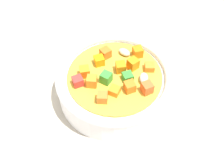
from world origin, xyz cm
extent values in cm
cube|color=#BAB2A0|center=(0.00, 0.00, -1.00)|extent=(140.00, 140.00, 2.00)
cylinder|color=white|center=(0.00, 0.00, 2.14)|extent=(17.89, 17.89, 4.28)
torus|color=white|center=(0.00, 0.00, 4.71)|extent=(18.23, 18.23, 1.41)
cylinder|color=gold|center=(0.00, 0.00, 4.48)|extent=(14.62, 14.62, 0.40)
cube|color=orange|center=(-1.51, 4.01, 5.46)|extent=(2.03, 2.03, 1.55)
cube|color=orange|center=(-1.70, -4.62, 5.38)|extent=(1.50, 1.50, 1.40)
cube|color=orange|center=(4.70, -2.98, 5.55)|extent=(1.95, 1.95, 1.74)
cube|color=orange|center=(2.80, 1.69, 5.53)|extent=(2.05, 2.05, 1.71)
cube|color=orange|center=(-4.54, 0.27, 5.47)|extent=(1.73, 1.73, 1.58)
cube|color=orange|center=(-2.45, 2.42, 5.38)|extent=(1.86, 1.86, 1.40)
cube|color=green|center=(-1.26, -1.17, 5.54)|extent=(1.99, 1.99, 1.72)
cube|color=red|center=(-5.42, -1.75, 5.38)|extent=(1.93, 1.93, 1.39)
ellipsoid|color=beige|center=(4.35, -0.90, 5.22)|extent=(1.50, 2.15, 1.07)
cube|color=orange|center=(-3.33, -1.84, 5.51)|extent=(1.56, 1.56, 1.65)
ellipsoid|color=beige|center=(1.54, 4.57, 5.12)|extent=(2.40, 2.30, 0.88)
cube|color=orange|center=(2.20, -2.73, 5.44)|extent=(1.90, 1.90, 1.52)
cube|color=orange|center=(3.63, 4.28, 5.49)|extent=(1.82, 1.82, 1.62)
cube|color=orange|center=(0.91, 1.01, 5.46)|extent=(1.67, 1.67, 1.56)
cube|color=orange|center=(5.36, 1.37, 5.20)|extent=(1.46, 1.46, 1.04)
cube|color=orange|center=(0.13, -3.31, 5.22)|extent=(1.93, 1.93, 1.07)
cube|color=green|center=(1.95, -0.69, 5.26)|extent=(1.87, 1.87, 1.16)
cylinder|color=silver|center=(-10.37, -8.39, 0.32)|extent=(9.17, 12.60, 0.64)
camera|label=1|loc=(0.41, -28.01, 38.10)|focal=45.81mm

